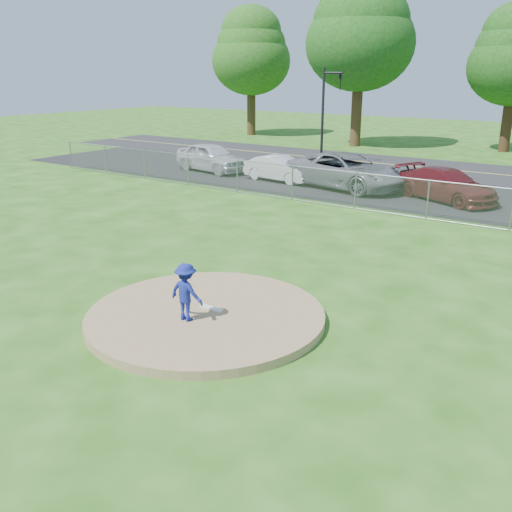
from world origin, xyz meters
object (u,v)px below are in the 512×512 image
Objects in this scene: traffic_cone at (310,177)px; parked_car_darkred at (447,185)px; pitcher at (186,292)px; parked_car_white at (280,168)px; parked_car_silver at (212,157)px; tree_left at (361,29)px; traffic_signal_left at (326,107)px; parked_car_gray at (346,171)px; tree_far_left at (251,51)px.

parked_car_darkred is at bearing 0.21° from traffic_cone.
pitcher is 0.33× the size of parked_car_white.
traffic_cone is 6.48m from parked_car_silver.
parked_car_silver is at bearing -53.71° from pitcher.
tree_left is 18.00× the size of traffic_cone.
traffic_signal_left is 11.58m from parked_car_darkred.
parked_car_silver is (-12.55, 16.37, -0.05)m from pitcher.
parked_car_darkred is at bearing -52.89° from tree_left.
parked_car_darkred is (4.86, -0.03, -0.15)m from parked_car_gray.
pitcher is 17.84m from parked_car_white.
traffic_cone is at bearing -70.60° from pitcher.
parked_car_silver is at bearing 113.95° from parked_car_darkred.
traffic_signal_left reaches higher than parked_car_darkred.
tree_far_left reaches higher than parked_car_silver.
traffic_signal_left reaches higher than parked_car_gray.
tree_left is at bearing 35.65° from parked_car_gray.
parked_car_white is at bearing -65.28° from pitcher.
traffic_signal_left is 4.33× the size of pitcher.
traffic_cone is 1.94m from parked_car_gray.
pitcher is 0.28× the size of parked_car_silver.
parked_car_darkred is (22.58, -17.30, -6.36)m from tree_far_left.
parked_car_silver is 13.20m from parked_car_darkred.
parked_car_silver is 1.19× the size of parked_car_white.
parked_car_gray reaches higher than traffic_cone.
parked_car_silver reaches higher than parked_car_white.
traffic_signal_left is 7.10m from parked_car_white.
parked_car_white is (3.14, -15.50, -7.59)m from tree_left.
parked_car_gray reaches higher than parked_car_darkred.
tree_far_left is 2.76× the size of parked_car_white.
traffic_cone is (-6.09, 16.22, -0.49)m from pitcher.
pitcher is at bearing -56.83° from tree_far_left.
pitcher is at bearing -148.28° from parked_car_white.
parked_car_darkred is at bearing -37.47° from tree_far_left.
tree_far_left is at bearing 140.27° from traffic_signal_left.
tree_left is 9.68× the size of pitcher.
tree_far_left is 20.55m from parked_car_silver.
tree_left is (11.00, -2.00, 1.18)m from tree_far_left.
traffic_cone is (2.60, -6.33, -3.00)m from traffic_signal_left.
traffic_cone is at bearing 114.71° from parked_car_darkred.
traffic_signal_left is 1.18× the size of parked_car_darkred.
pitcher is 0.21× the size of parked_car_gray.
parked_car_silver is (-6.46, 0.15, 0.44)m from traffic_cone.
parked_car_silver is 8.34m from parked_car_gray.
tree_left reaches higher than traffic_cone.
parked_car_white is (0.90, -6.50, -2.71)m from traffic_signal_left.
parked_car_silver is at bearing -96.10° from tree_left.
tree_far_left is 1.92× the size of traffic_signal_left.
parked_car_darkred is (9.34, -6.30, -2.66)m from traffic_signal_left.
tree_left is 10.48m from traffic_signal_left.
pitcher is 16.82m from parked_car_gray.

